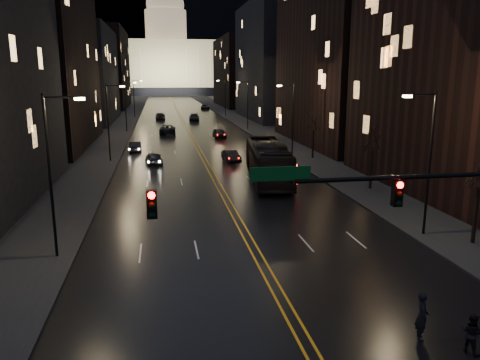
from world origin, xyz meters
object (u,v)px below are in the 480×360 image
oncoming_car_b (135,147)px  pedestrian_a (422,316)px  oncoming_car_a (154,158)px  receding_car_a (231,156)px  traffic_signal (455,203)px  pedestrian_b (472,333)px  bus (268,162)px

oncoming_car_b → pedestrian_a: (12.92, -47.94, 0.24)m
oncoming_car_a → oncoming_car_b: (-2.57, 9.58, -0.02)m
oncoming_car_b → receding_car_a: (11.50, -9.08, -0.06)m
traffic_signal → oncoming_car_b: size_ratio=3.97×
oncoming_car_b → pedestrian_b: pedestrian_b is taller
bus → pedestrian_b: bearing=-82.0°
oncoming_car_a → pedestrian_b: 41.19m
oncoming_car_b → receding_car_a: size_ratio=1.08×
bus → oncoming_car_b: 24.11m
oncoming_car_b → pedestrian_b: size_ratio=2.82×
pedestrian_a → pedestrian_b: 1.74m
pedestrian_a → bus: bearing=16.9°
bus → oncoming_car_b: bus is taller
bus → pedestrian_b: (0.81, -29.08, -1.11)m
bus → pedestrian_b: size_ratio=8.76×
receding_car_a → oncoming_car_b: bearing=134.4°
oncoming_car_a → oncoming_car_b: 9.92m
traffic_signal → receding_car_a: (-2.91, 38.01, -4.44)m
traffic_signal → pedestrian_b: bearing=-95.4°
bus → receding_car_a: 11.16m
receding_car_a → pedestrian_b: size_ratio=2.60×
traffic_signal → bus: 27.29m
bus → receding_car_a: bus is taller
pedestrian_a → traffic_signal: bearing=-42.2°
bus → oncoming_car_a: bearing=142.5°
bus → oncoming_car_a: 15.08m
receding_car_a → pedestrian_b: (2.72, -40.00, 0.11)m
traffic_signal → oncoming_car_a: (-11.84, 37.51, -4.37)m
receding_car_a → pedestrian_a: bearing=-95.3°
bus → receding_car_a: (-1.90, 10.93, -1.22)m
receding_car_a → pedestrian_a: pedestrian_a is taller
bus → pedestrian_a: 27.95m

